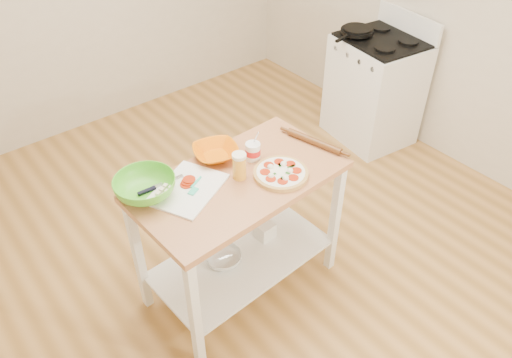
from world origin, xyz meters
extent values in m
cube|color=#B68343|center=(0.00, 0.00, -0.01)|extent=(4.00, 4.50, 0.02)
cube|color=#B4764A|center=(-0.29, -0.24, 0.88)|extent=(1.21, 0.70, 0.04)
cube|color=white|center=(-0.29, -0.24, 0.25)|extent=(1.13, 0.64, 0.02)
cube|color=white|center=(-0.83, -0.54, 0.43)|extent=(0.05, 0.05, 0.86)
cube|color=white|center=(-0.85, 0.02, 0.43)|extent=(0.05, 0.05, 0.86)
cube|color=white|center=(0.27, -0.49, 0.43)|extent=(0.05, 0.05, 0.86)
cube|color=white|center=(0.24, 0.07, 0.43)|extent=(0.05, 0.05, 0.86)
cube|color=white|center=(1.70, 0.42, 0.46)|extent=(0.67, 0.76, 0.92)
cube|color=black|center=(1.70, 0.42, 0.93)|extent=(0.63, 0.71, 0.02)
cube|color=white|center=(1.97, 0.38, 1.02)|extent=(0.12, 0.69, 0.18)
cylinder|color=black|center=(1.59, 0.61, 0.98)|extent=(0.27, 0.27, 0.03)
cube|color=black|center=(1.38, 0.58, 0.98)|extent=(0.17, 0.05, 0.02)
cylinder|color=tan|center=(-0.10, -0.36, 0.91)|extent=(0.31, 0.31, 0.02)
cylinder|color=tan|center=(-0.10, -0.36, 0.92)|extent=(0.31, 0.31, 0.01)
cylinder|color=white|center=(-0.10, -0.36, 0.92)|extent=(0.27, 0.27, 0.01)
cylinder|color=#A92208|center=(-0.01, -0.35, 0.93)|extent=(0.06, 0.06, 0.01)
cylinder|color=#A92208|center=(-0.05, -0.29, 0.93)|extent=(0.06, 0.06, 0.01)
cylinder|color=#A92208|center=(-0.11, -0.28, 0.93)|extent=(0.06, 0.06, 0.01)
cylinder|color=#A92208|center=(-0.17, -0.31, 0.93)|extent=(0.06, 0.06, 0.01)
cylinder|color=#A92208|center=(-0.19, -0.38, 0.93)|extent=(0.06, 0.06, 0.01)
cylinder|color=#A92208|center=(-0.15, -0.43, 0.93)|extent=(0.06, 0.06, 0.01)
cylinder|color=#A92208|center=(-0.08, -0.45, 0.93)|extent=(0.06, 0.06, 0.01)
cylinder|color=#A92208|center=(-0.03, -0.41, 0.93)|extent=(0.06, 0.06, 0.01)
sphere|color=white|center=(-0.05, -0.33, 0.93)|extent=(0.04, 0.04, 0.04)
sphere|color=white|center=(-0.12, -0.30, 0.93)|extent=(0.04, 0.04, 0.04)
sphere|color=white|center=(-0.17, -0.36, 0.93)|extent=(0.04, 0.04, 0.04)
sphere|color=white|center=(-0.12, -0.43, 0.93)|extent=(0.04, 0.04, 0.04)
sphere|color=white|center=(-0.06, -0.39, 0.93)|extent=(0.04, 0.04, 0.04)
sphere|color=white|center=(-0.04, -0.32, 0.93)|extent=(0.04, 0.04, 0.04)
sphere|color=white|center=(-0.12, -0.30, 0.93)|extent=(0.04, 0.04, 0.04)
plane|color=#215117|center=(-0.02, -0.37, 0.93)|extent=(0.03, 0.03, 0.00)
plane|color=#215117|center=(-0.07, -0.31, 0.93)|extent=(0.04, 0.04, 0.00)
plane|color=#215117|center=(-0.13, -0.30, 0.93)|extent=(0.03, 0.03, 0.00)
plane|color=#215117|center=(-0.15, -0.36, 0.93)|extent=(0.03, 0.03, 0.00)
plane|color=#215117|center=(-0.14, -0.41, 0.93)|extent=(0.04, 0.04, 0.00)
plane|color=#215117|center=(-0.08, -0.40, 0.93)|extent=(0.03, 0.03, 0.00)
plane|color=#215117|center=(-0.04, -0.37, 0.93)|extent=(0.03, 0.03, 0.00)
plane|color=#215117|center=(-0.07, -0.32, 0.93)|extent=(0.04, 0.04, 0.00)
cube|color=white|center=(-0.57, -0.14, 0.91)|extent=(0.49, 0.44, 0.01)
cube|color=#F4EACC|center=(-0.70, -0.13, 0.92)|extent=(0.03, 0.03, 0.02)
cube|color=#F4EACC|center=(-0.67, -0.12, 0.92)|extent=(0.03, 0.03, 0.02)
cube|color=#F4EACC|center=(-0.64, -0.10, 0.92)|extent=(0.03, 0.03, 0.02)
cube|color=#F4EACC|center=(-0.72, -0.10, 0.92)|extent=(0.03, 0.03, 0.02)
cube|color=#F4EACC|center=(-0.69, -0.09, 0.92)|extent=(0.03, 0.03, 0.02)
cube|color=#F4EACC|center=(-0.66, -0.07, 0.92)|extent=(0.03, 0.03, 0.02)
cylinder|color=#A92208|center=(-0.56, -0.12, 0.92)|extent=(0.07, 0.07, 0.01)
cylinder|color=#A92208|center=(-0.54, -0.11, 0.92)|extent=(0.07, 0.07, 0.01)
cylinder|color=#A92208|center=(-0.53, -0.10, 0.93)|extent=(0.07, 0.07, 0.01)
cube|color=#34CBA8|center=(-0.56, -0.19, 0.92)|extent=(0.07, 0.06, 0.01)
cylinder|color=#34CBA8|center=(-0.51, -0.13, 0.92)|extent=(0.10, 0.05, 0.01)
cube|color=silver|center=(-0.62, -0.03, 0.91)|extent=(0.18, 0.04, 0.00)
cube|color=black|center=(-0.75, -0.03, 0.92)|extent=(0.10, 0.03, 0.01)
imported|color=orange|center=(-0.28, 0.00, 0.93)|extent=(0.32, 0.32, 0.06)
imported|color=#51B92A|center=(-0.76, -0.04, 0.95)|extent=(0.39, 0.39, 0.10)
cylinder|color=gold|center=(-0.29, -0.23, 0.97)|extent=(0.07, 0.07, 0.14)
cylinder|color=white|center=(-0.29, -0.23, 1.05)|extent=(0.08, 0.08, 0.02)
cylinder|color=white|center=(-0.12, -0.15, 0.95)|extent=(0.09, 0.09, 0.11)
cylinder|color=red|center=(-0.12, -0.15, 0.95)|extent=(0.09, 0.09, 0.04)
cylinder|color=silver|center=(-0.10, -0.15, 1.03)|extent=(0.01, 0.06, 0.11)
cylinder|color=#5E3515|center=(0.25, -0.27, 0.92)|extent=(0.13, 0.36, 0.04)
imported|color=silver|center=(-0.40, -0.21, 0.29)|extent=(0.30, 0.30, 0.07)
cube|color=white|center=(-0.06, -0.19, 0.32)|extent=(0.12, 0.12, 0.11)
camera|label=1|loc=(-1.56, -1.95, 2.62)|focal=35.00mm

